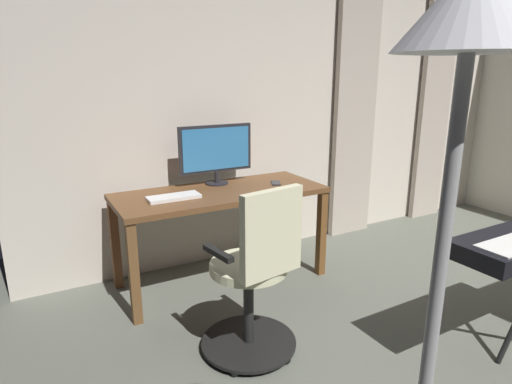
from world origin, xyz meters
name	(u,v)px	position (x,y,z in m)	size (l,w,h in m)	color
back_room_partition	(303,90)	(0.00, -2.80, 1.43)	(5.05, 0.10, 2.86)	beige
curtain_left_panel	(435,97)	(-1.65, -2.69, 1.33)	(0.41, 0.06, 2.65)	#BBAD9F
curtain_right_panel	(356,100)	(-0.53, -2.69, 1.33)	(0.47, 0.06, 2.65)	#BBAD9F
desk	(221,202)	(1.06, -2.32, 0.64)	(1.56, 0.64, 0.73)	brown
office_chair	(255,279)	(1.28, -1.39, 0.47)	(0.56, 0.56, 1.02)	black
computer_monitor	(216,151)	(1.00, -2.53, 0.99)	(0.60, 0.18, 0.46)	#232328
computer_keyboard	(174,197)	(1.43, -2.28, 0.74)	(0.37, 0.15, 0.02)	white
cell_phone_face_up	(276,183)	(0.58, -2.31, 0.74)	(0.07, 0.14, 0.01)	#232328
floor_lamp	(452,172)	(1.61, -0.01, 1.39)	(0.28, 0.28, 1.77)	black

